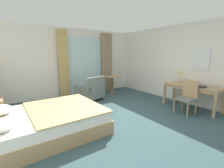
{
  "coord_description": "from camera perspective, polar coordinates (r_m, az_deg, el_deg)",
  "views": [
    {
      "loc": [
        -2.15,
        -2.96,
        1.63
      ],
      "look_at": [
        0.28,
        0.64,
        0.8
      ],
      "focal_mm": 25.05,
      "sensor_mm": 36.0,
      "label": 1
    }
  ],
  "objects": [
    {
      "name": "bed",
      "position": [
        3.59,
        -23.22,
        -12.44
      ],
      "size": [
        2.27,
        1.78,
        0.92
      ],
      "color": "tan",
      "rests_on": "ground"
    },
    {
      "name": "wall_right",
      "position": [
        5.8,
        25.36,
        6.68
      ],
      "size": [
        0.12,
        6.42,
        2.63
      ],
      "primitive_type": "cube",
      "color": "silver",
      "rests_on": "ground"
    },
    {
      "name": "ground",
      "position": [
        4.03,
        1.84,
        -13.82
      ],
      "size": [
        6.17,
        6.82,
        0.1
      ],
      "primitive_type": "cube",
      "color": "#334C51"
    },
    {
      "name": "curtain_panel_left",
      "position": [
        6.21,
        -17.31,
        6.91
      ],
      "size": [
        0.36,
        0.1,
        2.51
      ],
      "primitive_type": "cube",
      "color": "tan",
      "rests_on": "ground"
    },
    {
      "name": "writing_desk",
      "position": [
        5.24,
        27.2,
        -1.32
      ],
      "size": [
        0.65,
        1.58,
        0.72
      ],
      "color": "tan",
      "rests_on": "ground"
    },
    {
      "name": "curtain_panel_right",
      "position": [
        7.01,
        -1.99,
        7.79
      ],
      "size": [
        0.5,
        0.1,
        2.51
      ],
      "primitive_type": "cube",
      "color": "#897056",
      "rests_on": "ground"
    },
    {
      "name": "desk_lamp",
      "position": [
        5.5,
        23.57,
        3.51
      ],
      "size": [
        0.31,
        0.26,
        0.45
      ],
      "color": "tan",
      "rests_on": "writing_desk"
    },
    {
      "name": "balcony_glass_door",
      "position": [
        6.65,
        -9.53,
        6.6
      ],
      "size": [
        1.48,
        0.02,
        2.31
      ],
      "primitive_type": "cube",
      "color": "silver",
      "rests_on": "ground"
    },
    {
      "name": "round_cafe_table",
      "position": [
        6.56,
        0.23,
        1.19
      ],
      "size": [
        0.63,
        0.63,
        0.72
      ],
      "color": "tan",
      "rests_on": "ground"
    },
    {
      "name": "closed_book",
      "position": [
        5.02,
        29.36,
        -0.79
      ],
      "size": [
        0.31,
        0.33,
        0.04
      ],
      "primitive_type": "cube",
      "rotation": [
        0.0,
        0.0,
        -0.3
      ],
      "color": "#232328",
      "rests_on": "writing_desk"
    },
    {
      "name": "wall_mirror",
      "position": [
        5.47,
        29.84,
        7.84
      ],
      "size": [
        0.02,
        0.48,
        0.66
      ],
      "color": "silver"
    },
    {
      "name": "desk_chair",
      "position": [
        4.8,
        25.84,
        -3.86
      ],
      "size": [
        0.48,
        0.44,
        0.93
      ],
      "color": "slate",
      "rests_on": "ground"
    },
    {
      "name": "wall_back",
      "position": [
        6.49,
        -14.76,
        7.69
      ],
      "size": [
        5.77,
        0.12,
        2.63
      ],
      "primitive_type": "cube",
      "color": "silver",
      "rests_on": "ground"
    },
    {
      "name": "armchair_by_window",
      "position": [
        5.62,
        -7.67,
        -2.57
      ],
      "size": [
        0.97,
        0.96,
        0.87
      ],
      "color": "slate",
      "rests_on": "ground"
    }
  ]
}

